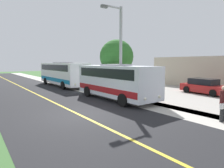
{
  "coord_description": "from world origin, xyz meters",
  "views": [
    {
      "loc": [
        4.84,
        9.76,
        2.99
      ],
      "look_at": [
        -3.5,
        -1.58,
        1.4
      ],
      "focal_mm": 30.78,
      "sensor_mm": 36.0,
      "label": 1
    }
  ],
  "objects": [
    {
      "name": "road_centre_line",
      "position": [
        0.0,
        0.0,
        0.01
      ],
      "size": [
        0.16,
        100.0,
        0.0
      ],
      "primitive_type": "cube",
      "color": "gold",
      "rests_on": "ground"
    },
    {
      "name": "parked_car_near",
      "position": [
        -13.06,
        0.35,
        0.69
      ],
      "size": [
        2.32,
        4.55,
        1.45
      ],
      "color": "#A51E1E",
      "rests_on": "ground"
    },
    {
      "name": "street_light_pole",
      "position": [
        -4.87,
        -2.43,
        4.08
      ],
      "size": [
        1.97,
        0.24,
        7.35
      ],
      "color": "#9E9EA3",
      "rests_on": "ground"
    },
    {
      "name": "pedestrian_with_bags",
      "position": [
        -5.27,
        5.45,
        0.99
      ],
      "size": [
        0.72,
        0.34,
        1.83
      ],
      "color": "#262628",
      "rests_on": "ground"
    },
    {
      "name": "road_surface",
      "position": [
        0.0,
        0.0,
        0.0
      ],
      "size": [
        8.0,
        100.0,
        0.01
      ],
      "primitive_type": "cube",
      "color": "black",
      "rests_on": "ground"
    },
    {
      "name": "ground_plane",
      "position": [
        0.0,
        0.0,
        0.0
      ],
      "size": [
        120.0,
        120.0,
        0.0
      ],
      "primitive_type": "plane",
      "color": "#3D6633"
    },
    {
      "name": "sidewalk",
      "position": [
        -5.2,
        0.0,
        0.0
      ],
      "size": [
        2.4,
        100.0,
        0.01
      ],
      "primitive_type": "cube",
      "color": "#B2ADA3",
      "rests_on": "ground"
    },
    {
      "name": "shuttle_bus_front",
      "position": [
        -4.54,
        -2.51,
        1.57
      ],
      "size": [
        2.74,
        7.98,
        2.84
      ],
      "color": "silver",
      "rests_on": "ground"
    },
    {
      "name": "transit_bus_rear",
      "position": [
        -4.55,
        -13.6,
        1.66
      ],
      "size": [
        2.74,
        10.16,
        3.02
      ],
      "color": "white",
      "rests_on": "ground"
    },
    {
      "name": "tree_curbside",
      "position": [
        -7.4,
        -6.09,
        3.58
      ],
      "size": [
        3.48,
        3.48,
        5.33
      ],
      "color": "brown",
      "rests_on": "ground"
    }
  ]
}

